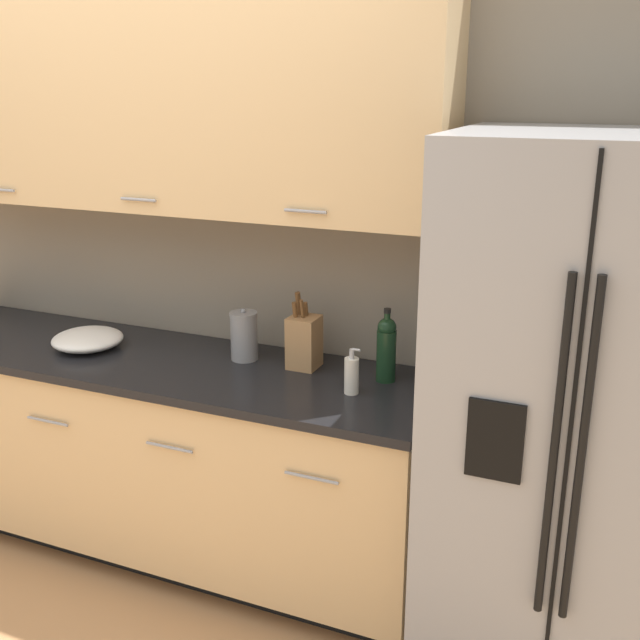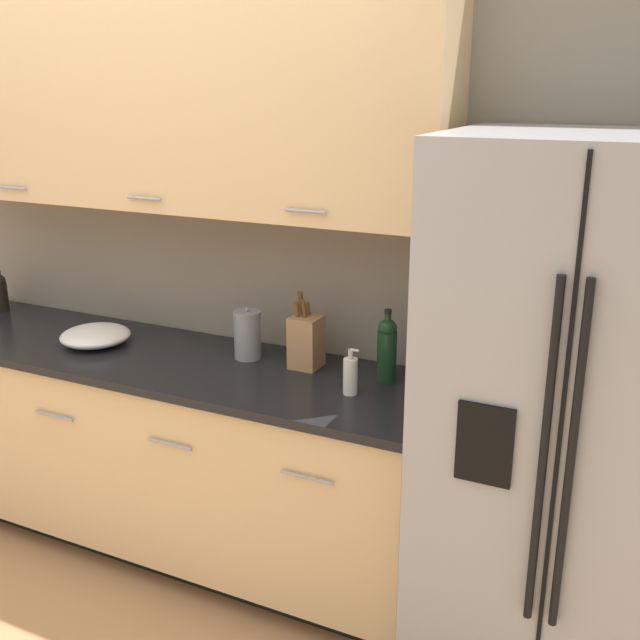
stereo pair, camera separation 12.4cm
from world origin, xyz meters
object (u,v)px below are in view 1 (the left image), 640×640
at_px(wine_bottle, 386,348).
at_px(steel_canister, 244,336).
at_px(mixing_bowl, 88,339).
at_px(refrigerator, 577,427).
at_px(knife_block, 304,341).
at_px(soap_dispenser, 352,375).

height_order(wine_bottle, steel_canister, wine_bottle).
xyz_separation_m(steel_canister, mixing_bowl, (-0.68, -0.14, -0.06)).
relative_size(refrigerator, knife_block, 6.09).
distance_m(refrigerator, knife_block, 1.07).
distance_m(refrigerator, mixing_bowl, 1.99).
distance_m(wine_bottle, steel_canister, 0.60).
bearing_deg(soap_dispenser, wine_bottle, 65.26).
bearing_deg(mixing_bowl, wine_bottle, 6.45).
xyz_separation_m(knife_block, mixing_bowl, (-0.94, -0.15, -0.07)).
height_order(refrigerator, wine_bottle, refrigerator).
distance_m(refrigerator, soap_dispenser, 0.79).
xyz_separation_m(wine_bottle, soap_dispenser, (-0.08, -0.17, -0.06)).
relative_size(refrigerator, soap_dispenser, 10.56).
xyz_separation_m(soap_dispenser, mixing_bowl, (-1.21, 0.02, -0.03)).
height_order(knife_block, wine_bottle, knife_block).
bearing_deg(steel_canister, refrigerator, -8.28).
relative_size(wine_bottle, steel_canister, 1.32).
relative_size(refrigerator, mixing_bowl, 6.22).
distance_m(wine_bottle, soap_dispenser, 0.19).
distance_m(refrigerator, steel_canister, 1.33).
bearing_deg(knife_block, wine_bottle, -1.42).
relative_size(knife_block, wine_bottle, 1.06).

